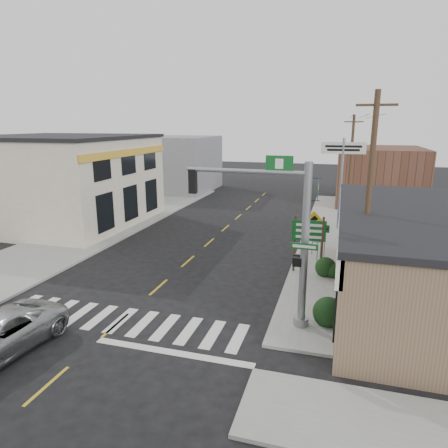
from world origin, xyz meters
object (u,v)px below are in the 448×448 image
(utility_pole_near, at_px, (368,200))
(traffic_signal_pole, at_px, (284,228))
(lamp_post, at_px, (310,197))
(guide_sign, at_px, (309,237))
(dance_center_sign, at_px, (343,161))
(bare_tree, at_px, (369,232))
(utility_pole_far, at_px, (350,167))
(fire_hydrant, at_px, (337,269))

(utility_pole_near, bearing_deg, traffic_signal_pole, -137.66)
(utility_pole_near, bearing_deg, lamp_post, 110.57)
(guide_sign, relative_size, lamp_post, 0.56)
(dance_center_sign, relative_size, utility_pole_near, 0.74)
(traffic_signal_pole, relative_size, utility_pole_near, 0.73)
(bare_tree, height_order, utility_pole_near, utility_pole_near)
(guide_sign, distance_m, utility_pole_far, 13.74)
(utility_pole_near, bearing_deg, dance_center_sign, 95.44)
(lamp_post, xyz_separation_m, bare_tree, (3.09, -8.74, 0.19))
(dance_center_sign, height_order, bare_tree, dance_center_sign)
(fire_hydrant, relative_size, bare_tree, 0.18)
(bare_tree, xyz_separation_m, utility_pole_near, (-0.09, 0.47, 1.24))
(fire_hydrant, bearing_deg, guide_sign, 173.33)
(lamp_post, relative_size, utility_pole_near, 0.61)
(lamp_post, height_order, dance_center_sign, dance_center_sign)
(dance_center_sign, bearing_deg, guide_sign, -101.49)
(traffic_signal_pole, distance_m, utility_pole_far, 19.50)
(guide_sign, distance_m, dance_center_sign, 10.73)
(utility_pole_near, distance_m, utility_pole_far, 16.57)
(utility_pole_far, bearing_deg, guide_sign, -94.23)
(guide_sign, xyz_separation_m, utility_pole_near, (2.58, -3.20, 2.67))
(traffic_signal_pole, relative_size, dance_center_sign, 0.98)
(guide_sign, height_order, utility_pole_near, utility_pole_near)
(traffic_signal_pole, height_order, lamp_post, traffic_signal_pole)
(fire_hydrant, bearing_deg, lamp_post, 110.76)
(dance_center_sign, distance_m, bare_tree, 13.99)
(bare_tree, bearing_deg, utility_pole_near, 101.17)
(fire_hydrant, distance_m, bare_tree, 4.72)
(dance_center_sign, bearing_deg, fire_hydrant, -92.67)
(dance_center_sign, relative_size, bare_tree, 1.56)
(lamp_post, bearing_deg, utility_pole_near, -88.11)
(utility_pole_far, bearing_deg, lamp_post, -102.19)
(fire_hydrant, height_order, bare_tree, bare_tree)
(traffic_signal_pole, distance_m, lamp_post, 11.04)
(guide_sign, bearing_deg, bare_tree, -57.44)
(guide_sign, bearing_deg, utility_pole_near, -54.61)
(traffic_signal_pole, distance_m, fire_hydrant, 7.07)
(traffic_signal_pole, relative_size, guide_sign, 2.14)
(bare_tree, relative_size, utility_pole_near, 0.48)
(lamp_post, xyz_separation_m, utility_pole_far, (2.53, 8.30, 1.11))
(bare_tree, distance_m, utility_pole_near, 1.33)
(guide_sign, relative_size, fire_hydrant, 3.96)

